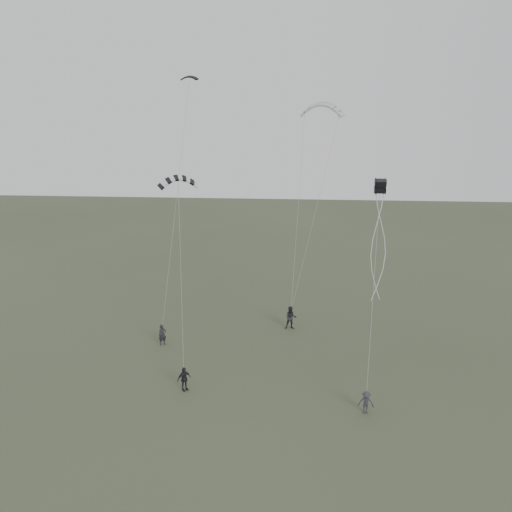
# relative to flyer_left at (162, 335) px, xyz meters

# --- Properties ---
(ground) EXTENTS (140.00, 140.00, 0.00)m
(ground) POSITION_rel_flyer_left_xyz_m (6.09, -5.24, -0.84)
(ground) COLOR #3B422E
(ground) RESTS_ON ground
(flyer_left) EXTENTS (0.73, 0.67, 1.68)m
(flyer_left) POSITION_rel_flyer_left_xyz_m (0.00, 0.00, 0.00)
(flyer_left) COLOR black
(flyer_left) RESTS_ON ground
(flyer_right) EXTENTS (1.02, 0.82, 1.98)m
(flyer_right) POSITION_rel_flyer_left_xyz_m (9.99, 3.69, 0.15)
(flyer_right) COLOR black
(flyer_right) RESTS_ON ground
(flyer_center) EXTENTS (1.00, 0.94, 1.66)m
(flyer_center) POSITION_rel_flyer_left_xyz_m (3.09, -6.34, -0.01)
(flyer_center) COLOR black
(flyer_center) RESTS_ON ground
(flyer_far) EXTENTS (1.01, 0.66, 1.47)m
(flyer_far) POSITION_rel_flyer_left_xyz_m (14.67, -8.03, -0.10)
(flyer_far) COLOR #2C2C32
(flyer_far) RESTS_ON ground
(kite_dark_small) EXTENTS (1.56, 0.80, 0.59)m
(kite_dark_small) POSITION_rel_flyer_left_xyz_m (1.07, 8.77, 19.50)
(kite_dark_small) COLOR black
(kite_dark_small) RESTS_ON flyer_left
(kite_pale_large) EXTENTS (3.93, 2.19, 1.73)m
(kite_pale_large) POSITION_rel_flyer_left_xyz_m (12.23, 9.59, 17.29)
(kite_pale_large) COLOR #B0B3B6
(kite_pale_large) RESTS_ON flyer_right
(kite_striped) EXTENTS (2.92, 1.99, 1.27)m
(kite_striped) POSITION_rel_flyer_left_xyz_m (1.91, -0.45, 12.34)
(kite_striped) COLOR black
(kite_striped) RESTS_ON flyer_center
(kite_box) EXTENTS (0.78, 0.89, 0.86)m
(kite_box) POSITION_rel_flyer_left_xyz_m (15.47, -2.87, 12.30)
(kite_box) COLOR black
(kite_box) RESTS_ON flyer_far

